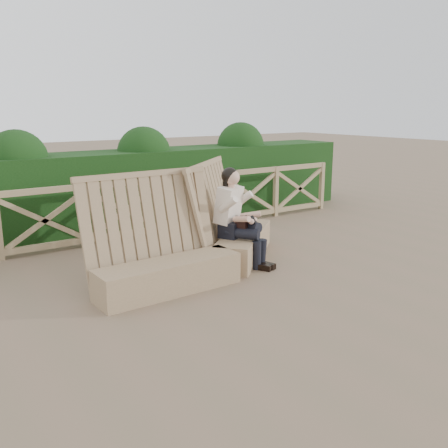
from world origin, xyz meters
TOP-DOWN VIEW (x-y plane):
  - ground at (0.00, 0.00)m, footprint 60.00×60.00m
  - bench at (0.21, 1.17)m, footprint 3.63×1.94m
  - woman at (0.81, 1.22)m, footprint 0.67×1.00m
  - guardrail at (0.00, 3.50)m, footprint 10.10×0.09m
  - hedge at (0.00, 4.70)m, footprint 12.00×1.20m

SIDE VIEW (x-z plane):
  - ground at x=0.00m, z-range 0.00..0.00m
  - bench at x=0.21m, z-range -0.39..1.17m
  - guardrail at x=0.00m, z-range 0.00..1.10m
  - hedge at x=0.00m, z-range 0.00..1.50m
  - woman at x=0.81m, z-range 0.03..1.52m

